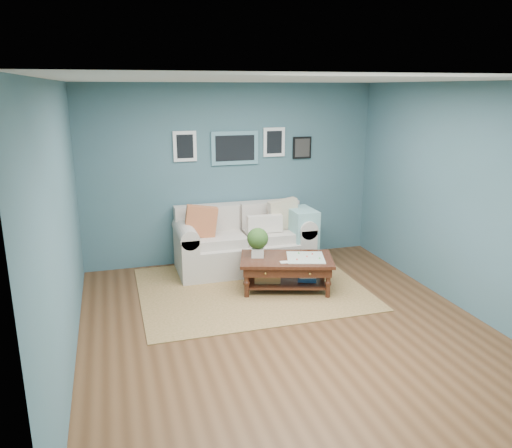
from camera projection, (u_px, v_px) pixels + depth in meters
name	position (u px, v px, depth m)	size (l,w,h in m)	color
room_shell	(287.00, 210.00, 5.33)	(5.00, 5.02, 2.70)	brown
area_rug	(251.00, 288.00, 6.74)	(2.94, 2.35, 0.01)	brown
loveseat	(249.00, 240.00, 7.44)	(2.03, 0.92, 1.04)	beige
coffee_table	(282.00, 263.00, 6.62)	(1.36, 1.03, 0.85)	black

